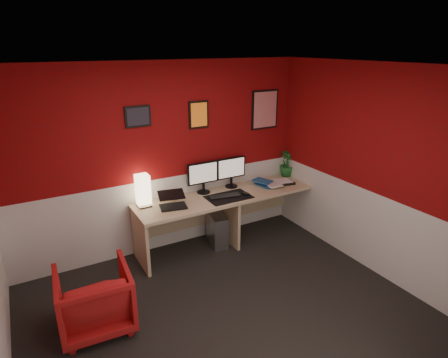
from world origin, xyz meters
TOP-DOWN VIEW (x-y plane):
  - ground at (0.00, 0.00)m, footprint 4.00×3.50m
  - ceiling at (0.00, 0.00)m, footprint 4.00×3.50m
  - wall_back at (0.00, 1.75)m, footprint 4.00×0.01m
  - wall_front at (0.00, -1.75)m, footprint 4.00×0.01m
  - wall_right at (2.00, 0.00)m, footprint 0.01×3.50m
  - wainscot_back at (0.00, 1.75)m, footprint 4.00×0.01m
  - wainscot_left at (-2.00, 0.00)m, footprint 0.01×3.50m
  - wainscot_right at (2.00, 0.00)m, footprint 0.01×3.50m
  - desk at (0.78, 1.41)m, footprint 2.60×0.65m
  - shoji_lamp at (-0.35, 1.59)m, footprint 0.16×0.16m
  - laptop at (-0.04, 1.37)m, footprint 0.37×0.29m
  - monitor_left at (0.52, 1.63)m, footprint 0.45×0.06m
  - monitor_right at (0.97, 1.64)m, footprint 0.45×0.06m
  - desk_mat at (0.73, 1.32)m, footprint 0.60×0.38m
  - keyboard at (0.69, 1.35)m, footprint 0.44×0.22m
  - mouse at (0.97, 1.26)m, footprint 0.07×0.11m
  - book_bottom at (1.32, 1.41)m, footprint 0.24×0.30m
  - book_middle at (1.38, 1.37)m, footprint 0.24×0.31m
  - book_top at (1.29, 1.43)m, footprint 0.29×0.32m
  - zen_tray at (1.68, 1.40)m, footprint 0.39×0.31m
  - potted_plant at (1.96, 1.63)m, footprint 0.23×0.23m
  - pc_tower at (0.62, 1.44)m, footprint 0.28×0.48m
  - armchair at (-1.22, 0.57)m, footprint 0.74×0.75m
  - art_left at (-0.30, 1.74)m, footprint 0.32×0.02m
  - art_center at (0.52, 1.74)m, footprint 0.28×0.02m
  - art_right at (1.58, 1.74)m, footprint 0.44×0.02m

SIDE VIEW (x-z plane):
  - ground at x=0.00m, z-range -0.01..0.01m
  - pc_tower at x=0.62m, z-range 0.00..0.45m
  - armchair at x=-1.22m, z-range 0.00..0.64m
  - desk at x=0.78m, z-range 0.00..0.73m
  - wainscot_back at x=0.00m, z-range 0.00..1.00m
  - wainscot_left at x=-2.00m, z-range 0.00..1.00m
  - wainscot_right at x=2.00m, z-range 0.00..1.00m
  - desk_mat at x=0.73m, z-range 0.73..0.74m
  - book_bottom at x=1.32m, z-range 0.73..0.76m
  - keyboard at x=0.69m, z-range 0.74..0.75m
  - zen_tray at x=1.68m, z-range 0.73..0.76m
  - mouse at x=0.97m, z-range 0.74..0.77m
  - book_middle at x=1.38m, z-range 0.76..0.78m
  - book_top at x=1.29m, z-range 0.78..0.81m
  - laptop at x=-0.04m, z-range 0.73..0.95m
  - potted_plant at x=1.96m, z-range 0.73..1.12m
  - shoji_lamp at x=-0.35m, z-range 0.73..1.13m
  - monitor_left at x=0.52m, z-range 0.73..1.31m
  - monitor_right at x=0.97m, z-range 0.73..1.31m
  - wall_back at x=0.00m, z-range 0.00..2.50m
  - wall_front at x=0.00m, z-range 0.00..2.50m
  - wall_right at x=2.00m, z-range 0.00..2.50m
  - art_right at x=1.58m, z-range 1.50..2.06m
  - art_center at x=0.52m, z-range 1.62..1.98m
  - art_left at x=-0.30m, z-range 1.72..1.98m
  - ceiling at x=0.00m, z-range 2.50..2.50m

